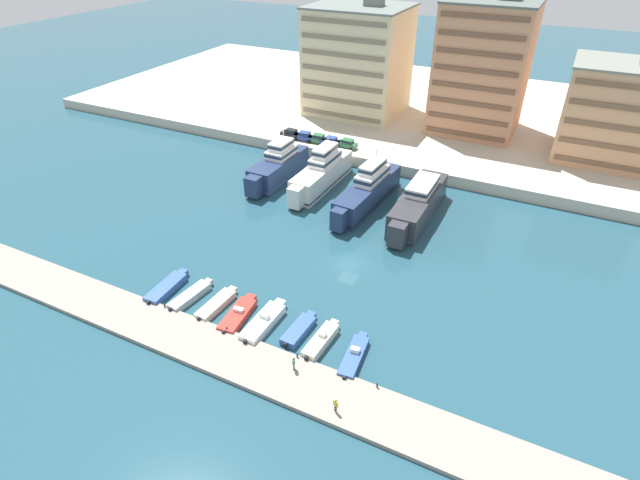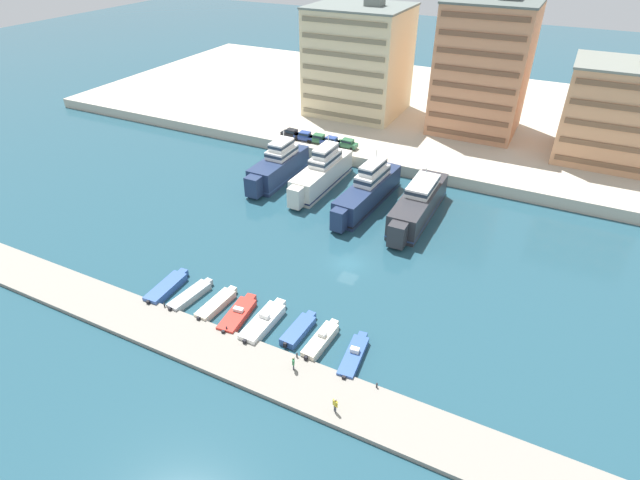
# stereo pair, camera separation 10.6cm
# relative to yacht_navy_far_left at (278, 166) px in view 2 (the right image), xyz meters

# --- Properties ---
(ground_plane) EXTENTS (400.00, 400.00, 0.00)m
(ground_plane) POSITION_rel_yacht_navy_far_left_xyz_m (21.89, -18.41, -2.56)
(ground_plane) COLOR #234C5B
(quay_promenade) EXTENTS (180.00, 70.00, 2.12)m
(quay_promenade) POSITION_rel_yacht_navy_far_left_xyz_m (21.89, 45.85, -1.51)
(quay_promenade) COLOR beige
(quay_promenade) RESTS_ON ground
(pier_dock) EXTENTS (120.00, 6.16, 0.52)m
(pier_dock) POSITION_rel_yacht_navy_far_left_xyz_m (21.89, -39.95, -2.30)
(pier_dock) COLOR gray
(pier_dock) RESTS_ON ground
(yacht_navy_far_left) EXTENTS (4.65, 17.37, 8.65)m
(yacht_navy_far_left) POSITION_rel_yacht_navy_far_left_xyz_m (0.00, 0.00, 0.00)
(yacht_navy_far_left) COLOR navy
(yacht_navy_far_left) RESTS_ON ground
(yacht_ivory_left) EXTENTS (4.41, 19.27, 8.84)m
(yacht_ivory_left) POSITION_rel_yacht_navy_far_left_xyz_m (8.26, 0.79, 0.05)
(yacht_ivory_left) COLOR silver
(yacht_ivory_left) RESTS_ON ground
(yacht_navy_mid_left) EXTENTS (5.19, 20.75, 8.82)m
(yacht_navy_mid_left) POSITION_rel_yacht_navy_far_left_xyz_m (17.91, -1.71, 0.04)
(yacht_navy_mid_left) COLOR navy
(yacht_navy_mid_left) RESTS_ON ground
(yacht_charcoal_center_left) EXTENTS (4.57, 20.68, 7.35)m
(yacht_charcoal_center_left) POSITION_rel_yacht_navy_far_left_xyz_m (26.46, -1.99, -0.22)
(yacht_charcoal_center_left) COLOR #333338
(yacht_charcoal_center_left) RESTS_ON ground
(motorboat_blue_far_left) EXTENTS (2.31, 7.44, 0.99)m
(motorboat_blue_far_left) POSITION_rel_yacht_navy_far_left_xyz_m (3.54, -34.07, -2.07)
(motorboat_blue_far_left) COLOR #33569E
(motorboat_blue_far_left) RESTS_ON ground
(motorboat_grey_left) EXTENTS (2.35, 7.11, 0.92)m
(motorboat_grey_left) POSITION_rel_yacht_navy_far_left_xyz_m (7.23, -33.98, -2.10)
(motorboat_grey_left) COLOR #9EA3A8
(motorboat_grey_left) RESTS_ON ground
(motorboat_cream_mid_left) EXTENTS (2.05, 6.91, 0.90)m
(motorboat_cream_mid_left) POSITION_rel_yacht_navy_far_left_xyz_m (11.14, -33.87, -2.11)
(motorboat_cream_mid_left) COLOR beige
(motorboat_cream_mid_left) RESTS_ON ground
(motorboat_red_center_left) EXTENTS (2.80, 7.31, 1.23)m
(motorboat_red_center_left) POSITION_rel_yacht_navy_far_left_xyz_m (14.51, -34.22, -2.14)
(motorboat_red_center_left) COLOR red
(motorboat_red_center_left) RESTS_ON ground
(motorboat_white_center) EXTENTS (2.30, 8.07, 1.63)m
(motorboat_white_center) POSITION_rel_yacht_navy_far_left_xyz_m (18.02, -34.10, -2.00)
(motorboat_white_center) COLOR white
(motorboat_white_center) RESTS_ON ground
(motorboat_blue_center_right) EXTENTS (2.07, 6.25, 0.90)m
(motorboat_blue_center_right) POSITION_rel_yacht_navy_far_left_xyz_m (22.26, -33.29, -2.12)
(motorboat_blue_center_right) COLOR #33569E
(motorboat_blue_center_right) RESTS_ON ground
(motorboat_cream_mid_right) EXTENTS (1.96, 6.80, 1.58)m
(motorboat_cream_mid_right) POSITION_rel_yacht_navy_far_left_xyz_m (25.35, -33.82, -1.99)
(motorboat_cream_mid_right) COLOR beige
(motorboat_cream_mid_right) RESTS_ON ground
(motorboat_blue_right) EXTENTS (2.38, 7.22, 1.33)m
(motorboat_blue_right) POSITION_rel_yacht_navy_far_left_xyz_m (29.50, -34.18, -2.13)
(motorboat_blue_right) COLOR #33569E
(motorboat_blue_right) RESTS_ON ground
(car_black_far_left) EXTENTS (4.20, 2.12, 1.80)m
(car_black_far_left) POSITION_rel_yacht_navy_far_left_xyz_m (-5.08, 13.74, 0.53)
(car_black_far_left) COLOR black
(car_black_far_left) RESTS_ON quay_promenade
(car_blue_left) EXTENTS (4.13, 1.98, 1.80)m
(car_blue_left) POSITION_rel_yacht_navy_far_left_xyz_m (-2.00, 13.69, 0.53)
(car_blue_left) COLOR #28428E
(car_blue_left) RESTS_ON quay_promenade
(car_green_mid_left) EXTENTS (4.14, 1.99, 1.80)m
(car_green_mid_left) POSITION_rel_yacht_navy_far_left_xyz_m (1.08, 13.76, 0.53)
(car_green_mid_left) COLOR #2D6642
(car_green_mid_left) RESTS_ON quay_promenade
(car_blue_center_left) EXTENTS (4.17, 2.07, 1.80)m
(car_blue_center_left) POSITION_rel_yacht_navy_far_left_xyz_m (3.92, 13.61, 0.53)
(car_blue_center_left) COLOR #28428E
(car_blue_center_left) RESTS_ON quay_promenade
(car_green_center) EXTENTS (4.18, 2.08, 1.80)m
(car_green_center) POSITION_rel_yacht_navy_far_left_xyz_m (7.24, 13.99, 0.53)
(car_green_center) COLOR #2D6642
(car_green_center) RESTS_ON quay_promenade
(apartment_block_far_left) EXTENTS (20.32, 17.93, 24.43)m
(apartment_block_far_left) POSITION_rel_yacht_navy_far_left_xyz_m (0.24, 35.17, 10.81)
(apartment_block_far_left) COLOR beige
(apartment_block_far_left) RESTS_ON quay_promenade
(apartment_block_left) EXTENTS (17.13, 16.12, 27.09)m
(apartment_block_left) POSITION_rel_yacht_navy_far_left_xyz_m (26.86, 35.32, 12.15)
(apartment_block_left) COLOR tan
(apartment_block_left) RESTS_ON quay_promenade
(apartment_block_mid_left) EXTENTS (17.95, 14.62, 19.26)m
(apartment_block_mid_left) POSITION_rel_yacht_navy_far_left_xyz_m (51.90, 30.62, 8.24)
(apartment_block_mid_left) COLOR tan
(apartment_block_mid_left) RESTS_ON quay_promenade
(pedestrian_near_edge) EXTENTS (0.43, 0.62, 1.77)m
(pedestrian_near_edge) POSITION_rel_yacht_navy_far_left_xyz_m (24.64, -38.77, -0.99)
(pedestrian_near_edge) COLOR #282D3D
(pedestrian_near_edge) RESTS_ON pier_dock
(pedestrian_mid_deck) EXTENTS (0.63, 0.41, 1.75)m
(pedestrian_mid_deck) POSITION_rel_yacht_navy_far_left_xyz_m (30.73, -41.60, -1.00)
(pedestrian_mid_deck) COLOR #4C515B
(pedestrian_mid_deck) RESTS_ON pier_dock
(bollard_west) EXTENTS (0.20, 0.20, 0.61)m
(bollard_west) POSITION_rel_yacht_navy_far_left_xyz_m (5.85, -37.12, -1.71)
(bollard_west) COLOR #2D2D33
(bollard_west) RESTS_ON pier_dock
(bollard_west_mid) EXTENTS (0.20, 0.20, 0.61)m
(bollard_west_mid) POSITION_rel_yacht_navy_far_left_xyz_m (14.99, -37.12, -1.71)
(bollard_west_mid) COLOR #2D2D33
(bollard_west_mid) RESTS_ON pier_dock
(bollard_east_mid) EXTENTS (0.20, 0.20, 0.61)m
(bollard_east_mid) POSITION_rel_yacht_navy_far_left_xyz_m (24.12, -37.12, -1.71)
(bollard_east_mid) COLOR #2D2D33
(bollard_east_mid) RESTS_ON pier_dock
(bollard_east) EXTENTS (0.20, 0.20, 0.61)m
(bollard_east) POSITION_rel_yacht_navy_far_left_xyz_m (33.25, -37.12, -1.71)
(bollard_east) COLOR #2D2D33
(bollard_east) RESTS_ON pier_dock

